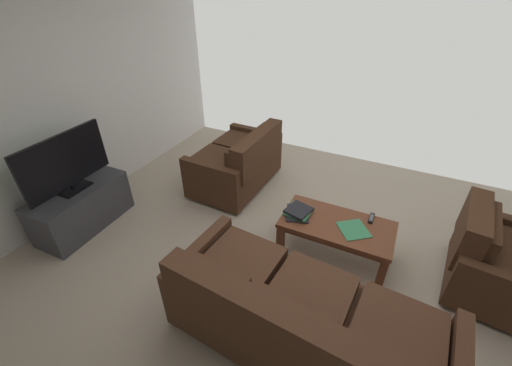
% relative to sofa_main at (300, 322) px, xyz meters
% --- Properties ---
extents(ground_plane, '(5.76, 4.92, 0.01)m').
position_rel_sofa_main_xyz_m(ground_plane, '(0.23, -0.85, -0.37)').
color(ground_plane, tan).
extents(wall_right, '(0.12, 4.92, 2.67)m').
position_rel_sofa_main_xyz_m(wall_right, '(3.10, -0.85, 0.97)').
color(wall_right, silver).
rests_on(wall_right, ground).
extents(sofa_main, '(2.06, 1.00, 0.83)m').
position_rel_sofa_main_xyz_m(sofa_main, '(0.00, 0.00, 0.00)').
color(sofa_main, black).
rests_on(sofa_main, ground).
extents(loveseat_near, '(0.86, 1.27, 0.83)m').
position_rel_sofa_main_xyz_m(loveseat_near, '(1.50, -1.83, 0.00)').
color(loveseat_near, black).
rests_on(loveseat_near, ground).
extents(coffee_table, '(1.07, 0.55, 0.41)m').
position_rel_sofa_main_xyz_m(coffee_table, '(0.02, -1.12, -0.02)').
color(coffee_table, brown).
rests_on(coffee_table, ground).
extents(tv_stand, '(0.49, 1.04, 0.50)m').
position_rel_sofa_main_xyz_m(tv_stand, '(2.69, -0.34, -0.11)').
color(tv_stand, '#38383D').
rests_on(tv_stand, ground).
extents(flat_tv, '(0.21, 0.97, 0.62)m').
position_rel_sofa_main_xyz_m(flat_tv, '(2.69, -0.34, 0.46)').
color(flat_tv, black).
rests_on(flat_tv, tv_stand).
extents(armchair_side, '(0.93, 1.00, 0.80)m').
position_rel_sofa_main_xyz_m(armchair_side, '(-1.37, -1.31, -0.02)').
color(armchair_side, black).
rests_on(armchair_side, ground).
extents(book_stack, '(0.30, 0.34, 0.06)m').
position_rel_sofa_main_xyz_m(book_stack, '(0.41, -1.09, 0.08)').
color(book_stack, black).
rests_on(book_stack, coffee_table).
extents(tv_remote, '(0.05, 0.16, 0.02)m').
position_rel_sofa_main_xyz_m(tv_remote, '(-0.26, -1.33, 0.06)').
color(tv_remote, black).
rests_on(tv_remote, coffee_table).
extents(loose_magazine, '(0.36, 0.37, 0.01)m').
position_rel_sofa_main_xyz_m(loose_magazine, '(-0.14, -1.09, 0.05)').
color(loose_magazine, '#337F51').
rests_on(loose_magazine, coffee_table).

